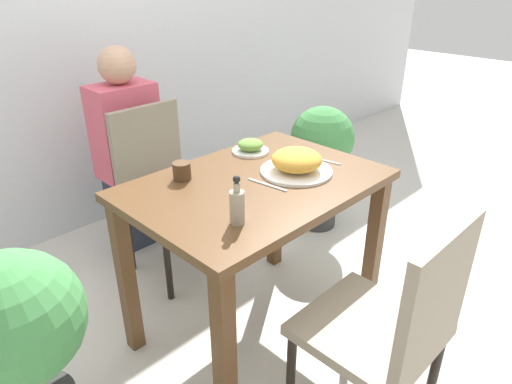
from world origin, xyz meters
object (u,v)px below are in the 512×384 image
(drink_cup, at_px, (182,171))
(potted_plant_left, at_px, (19,338))
(food_plate, at_px, (297,162))
(chair_far, at_px, (162,183))
(sauce_bottle, at_px, (237,205))
(side_plate, at_px, (250,147))
(potted_plant_right, at_px, (321,153))
(person_figure, at_px, (128,153))
(chair_near, at_px, (393,325))

(drink_cup, height_order, potted_plant_left, drink_cup)
(food_plate, xyz_separation_m, potted_plant_left, (-1.11, 0.15, -0.30))
(chair_far, relative_size, sauce_bottle, 5.22)
(sauce_bottle, distance_m, potted_plant_left, 0.78)
(chair_far, distance_m, food_plate, 0.85)
(side_plate, xyz_separation_m, drink_cup, (-0.40, -0.02, 0.01))
(potted_plant_right, height_order, person_figure, person_figure)
(chair_near, distance_m, chair_far, 1.41)
(chair_near, height_order, potted_plant_right, chair_near)
(sauce_bottle, height_order, potted_plant_right, sauce_bottle)
(side_plate, relative_size, drink_cup, 2.32)
(side_plate, height_order, sauce_bottle, sauce_bottle)
(chair_near, bearing_deg, drink_cup, -82.36)
(chair_near, height_order, drink_cup, chair_near)
(side_plate, bearing_deg, sauce_bottle, -138.46)
(chair_far, relative_size, potted_plant_left, 1.12)
(chair_near, relative_size, chair_far, 1.00)
(food_plate, height_order, person_figure, person_figure)
(food_plate, xyz_separation_m, sauce_bottle, (-0.46, -0.13, 0.02))
(chair_far, height_order, potted_plant_left, chair_far)
(potted_plant_left, xyz_separation_m, person_figure, (0.97, 0.97, 0.07))
(chair_near, height_order, side_plate, chair_near)
(chair_far, bearing_deg, person_figure, 87.85)
(side_plate, bearing_deg, chair_far, 110.20)
(sauce_bottle, bearing_deg, person_figure, 75.75)
(potted_plant_right, relative_size, person_figure, 0.68)
(potted_plant_right, xyz_separation_m, person_figure, (-0.94, 0.66, 0.08))
(drink_cup, bearing_deg, chair_near, -82.36)
(drink_cup, xyz_separation_m, person_figure, (0.23, 0.84, -0.22))
(food_plate, bearing_deg, sauce_bottle, -164.08)
(potted_plant_right, bearing_deg, chair_near, -133.97)
(potted_plant_left, distance_m, person_figure, 1.38)
(food_plate, height_order, potted_plant_left, food_plate)
(side_plate, relative_size, potted_plant_left, 0.21)
(drink_cup, height_order, sauce_bottle, sauce_bottle)
(side_plate, bearing_deg, potted_plant_right, 11.92)
(chair_near, distance_m, person_figure, 1.75)
(food_plate, height_order, potted_plant_right, food_plate)
(potted_plant_right, bearing_deg, food_plate, -150.03)
(chair_far, height_order, sauce_bottle, sauce_bottle)
(drink_cup, bearing_deg, food_plate, -36.94)
(chair_far, bearing_deg, potted_plant_right, -18.69)
(sauce_bottle, bearing_deg, food_plate, 15.92)
(chair_far, relative_size, side_plate, 5.34)
(drink_cup, relative_size, sauce_bottle, 0.42)
(chair_far, relative_size, potted_plant_right, 1.14)
(chair_near, distance_m, sauce_bottle, 0.63)
(food_plate, bearing_deg, potted_plant_right, 29.97)
(potted_plant_left, height_order, potted_plant_right, potted_plant_left)
(person_figure, bearing_deg, sauce_bottle, -104.25)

